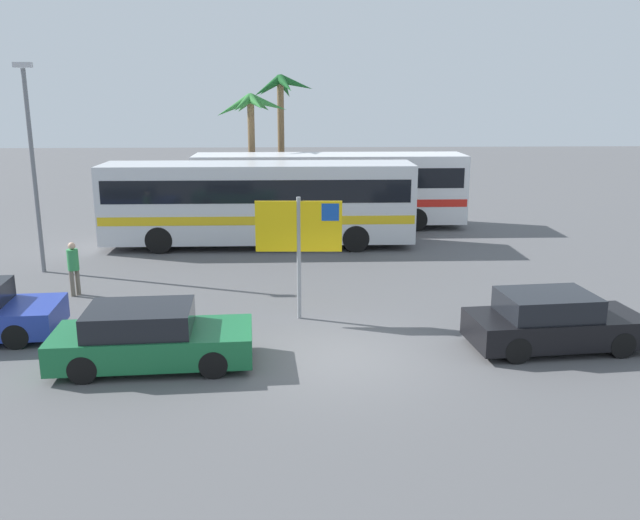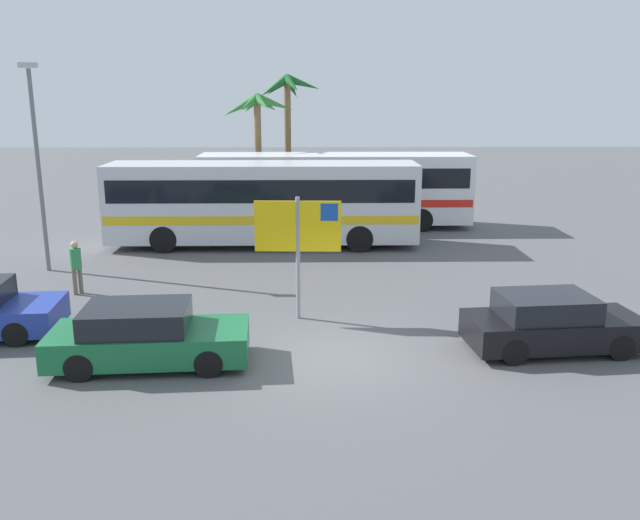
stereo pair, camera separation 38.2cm
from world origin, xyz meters
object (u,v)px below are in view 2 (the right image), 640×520
at_px(ferry_sign, 300,231).
at_px(car_green, 147,336).
at_px(bus_rear_coach, 335,186).
at_px(pedestrian_near_sign, 76,263).
at_px(bus_front_coach, 263,200).
at_px(car_black, 551,324).

relative_size(ferry_sign, car_green, 0.74).
distance_m(bus_rear_coach, ferry_sign, 12.40).
relative_size(car_green, pedestrian_near_sign, 2.72).
height_order(bus_front_coach, car_green, bus_front_coach).
relative_size(bus_front_coach, pedestrian_near_sign, 7.36).
xyz_separation_m(ferry_sign, car_green, (-3.28, -2.99, -1.69)).
bearing_deg(car_black, car_green, 178.90).
xyz_separation_m(bus_front_coach, ferry_sign, (1.51, -8.60, 0.54)).
xyz_separation_m(bus_rear_coach, ferry_sign, (-1.39, -12.31, 0.54)).
height_order(ferry_sign, pedestrian_near_sign, ferry_sign).
bearing_deg(car_green, bus_rear_coach, 69.40).
bearing_deg(car_green, pedestrian_near_sign, 118.20).
bearing_deg(car_black, pedestrian_near_sign, 154.19).
xyz_separation_m(car_green, car_black, (9.02, 0.66, -0.00)).
distance_m(bus_rear_coach, car_green, 16.04).
bearing_deg(car_green, ferry_sign, 38.69).
xyz_separation_m(bus_front_coach, bus_rear_coach, (2.90, 3.72, 0.00)).
bearing_deg(ferry_sign, bus_front_coach, 102.15).
bearing_deg(ferry_sign, pedestrian_near_sign, 163.05).
relative_size(bus_rear_coach, ferry_sign, 3.65).
relative_size(bus_front_coach, car_black, 2.88).
bearing_deg(pedestrian_near_sign, bus_rear_coach, 92.63).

